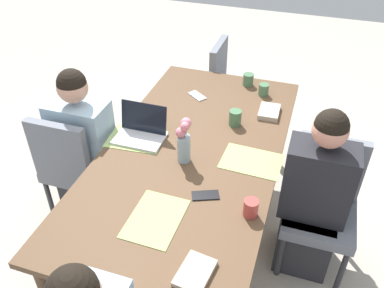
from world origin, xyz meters
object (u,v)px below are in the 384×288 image
object	(u,v)px
person_far_left_mid	(86,155)
chair_head_right_right_near	(230,86)
flower_vase	(184,141)
book_blue_cover	(195,273)
chair_near_left_near	(323,199)
person_near_left_near	(313,202)
phone_black	(205,195)
laptop_far_left_mid	(141,132)
coffee_mug_near_left	(248,80)
dining_table	(192,159)
coffee_mug_centre_right	(264,90)
book_red_cover	(269,112)
coffee_mug_near_right	(251,208)
coffee_mug_centre_left	(235,118)
phone_silver	(197,96)
chair_far_left_mid	(73,163)

from	to	relation	value
person_far_left_mid	chair_head_right_right_near	xyz separation A→B (m)	(1.36, -0.72, -0.03)
flower_vase	book_blue_cover	size ratio (longest dim) A/B	1.44
chair_near_left_near	person_near_left_near	size ratio (longest dim) A/B	0.75
flower_vase	phone_black	size ratio (longest dim) A/B	1.92
laptop_far_left_mid	coffee_mug_near_left	xyz separation A→B (m)	(0.92, -0.52, 0.00)
dining_table	coffee_mug_centre_right	distance (m)	0.89
book_blue_cover	coffee_mug_centre_right	bearing A→B (deg)	7.57
chair_near_left_near	chair_head_right_right_near	world-z (taller)	same
chair_head_right_right_near	laptop_far_left_mid	distance (m)	1.39
coffee_mug_near_left	book_red_cover	xyz separation A→B (m)	(-0.37, -0.23, -0.03)
coffee_mug_near_left	book_red_cover	bearing A→B (deg)	-148.16
phone_black	book_red_cover	bearing A→B (deg)	-124.23
flower_vase	coffee_mug_near_right	size ratio (longest dim) A/B	2.93
person_near_left_near	book_red_cover	size ratio (longest dim) A/B	5.97
flower_vase	chair_head_right_right_near	bearing A→B (deg)	2.41
coffee_mug_near_left	coffee_mug_centre_right	bearing A→B (deg)	-129.16
person_near_left_near	chair_head_right_right_near	size ratio (longest dim) A/B	1.33
dining_table	coffee_mug_centre_right	xyz separation A→B (m)	(0.83, -0.30, 0.11)
chair_head_right_right_near	coffee_mug_centre_left	bearing A→B (deg)	-164.95
chair_near_left_near	coffee_mug_near_left	distance (m)	1.14
book_red_cover	flower_vase	bearing A→B (deg)	147.23
chair_near_left_near	book_red_cover	xyz separation A→B (m)	(0.48, 0.45, 0.28)
flower_vase	phone_silver	world-z (taller)	flower_vase
chair_far_left_mid	phone_black	xyz separation A→B (m)	(-0.29, -1.06, 0.26)
chair_far_left_mid	coffee_mug_centre_left	bearing A→B (deg)	-66.94
laptop_far_left_mid	coffee_mug_centre_right	size ratio (longest dim) A/B	3.58
dining_table	coffee_mug_centre_left	world-z (taller)	coffee_mug_centre_left
coffee_mug_near_right	chair_near_left_near	bearing A→B (deg)	-36.32
chair_far_left_mid	coffee_mug_near_right	size ratio (longest dim) A/B	9.16
person_far_left_mid	laptop_far_left_mid	world-z (taller)	person_far_left_mid
person_near_left_near	flower_vase	world-z (taller)	person_near_left_near
flower_vase	coffee_mug_near_left	distance (m)	1.07
coffee_mug_centre_left	phone_black	bearing A→B (deg)	-179.26
person_near_left_near	laptop_far_left_mid	size ratio (longest dim) A/B	3.73
coffee_mug_near_right	chair_far_left_mid	bearing A→B (deg)	75.14
chair_near_left_near	phone_black	bearing A→B (deg)	125.46
person_far_left_mid	laptop_far_left_mid	size ratio (longest dim) A/B	3.73
flower_vase	coffee_mug_near_left	size ratio (longest dim) A/B	3.05
chair_near_left_near	person_far_left_mid	xyz separation A→B (m)	(-0.10, 1.64, 0.03)
dining_table	person_far_left_mid	world-z (taller)	person_far_left_mid
chair_far_left_mid	dining_table	bearing A→B (deg)	-84.82
person_near_left_near	laptop_far_left_mid	xyz separation A→B (m)	(0.01, 1.14, 0.28)
coffee_mug_near_right	book_red_cover	distance (m)	1.00
dining_table	coffee_mug_centre_left	distance (m)	0.43
book_blue_cover	chair_head_right_right_near	bearing A→B (deg)	17.27
book_red_cover	coffee_mug_centre_left	bearing A→B (deg)	133.81
chair_head_right_right_near	flower_vase	size ratio (longest dim) A/B	3.13
coffee_mug_centre_left	book_blue_cover	bearing A→B (deg)	-174.91
phone_black	person_far_left_mid	bearing A→B (deg)	-42.69
book_red_cover	phone_black	bearing A→B (deg)	166.48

